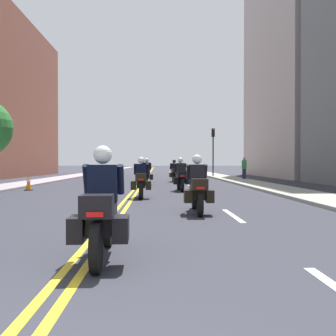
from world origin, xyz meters
name	(u,v)px	position (x,y,z in m)	size (l,w,h in m)	color
ground_plane	(149,173)	(0.00, 48.00, 0.00)	(264.00, 264.00, 0.00)	#2D2D36
sidewalk_left	(96,173)	(-7.04, 48.00, 0.06)	(2.16, 144.00, 0.12)	gray
sidewalk_right	(202,173)	(7.04, 48.00, 0.06)	(2.16, 144.00, 0.12)	#9B9B8E
centreline_yellow_inner	(148,173)	(-0.12, 48.00, 0.00)	(0.12, 132.00, 0.01)	yellow
centreline_yellow_outer	(150,173)	(0.12, 48.00, 0.00)	(0.12, 132.00, 0.01)	yellow
lane_dashes_white	(181,179)	(2.98, 29.00, 0.00)	(0.14, 56.40, 0.01)	silver
building_right_1	(305,27)	(15.43, 34.62, 14.60)	(8.09, 16.52, 29.21)	#B5A7A3
motorcycle_0	(102,213)	(0.28, 3.67, 0.66)	(0.77, 2.11, 1.59)	black
motorcycle_1	(197,189)	(2.13, 8.50, 0.64)	(0.77, 2.27, 1.58)	black
motorcycle_2	(141,181)	(0.43, 12.90, 0.64)	(0.77, 2.12, 1.58)	black
motorcycle_3	(181,177)	(2.18, 16.36, 0.65)	(0.78, 2.14, 1.61)	black
motorcycle_4	(147,174)	(0.41, 21.26, 0.65)	(0.78, 2.18, 1.65)	black
motorcycle_5	(174,172)	(2.28, 25.15, 0.66)	(0.78, 2.14, 1.59)	black
traffic_cone_1	(29,183)	(-5.27, 17.05, 0.35)	(0.34, 0.34, 0.71)	black
traffic_light_far	(213,143)	(6.36, 33.72, 3.20)	(0.28, 0.38, 4.61)	black
pedestrian_1	(244,168)	(7.82, 27.35, 0.93)	(0.39, 0.27, 1.79)	#20263A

